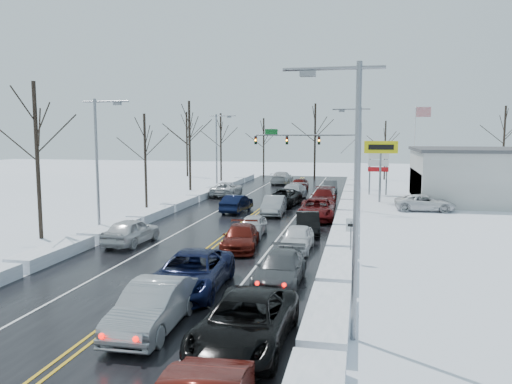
% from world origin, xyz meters
% --- Properties ---
extents(ground, '(160.00, 160.00, 0.00)m').
position_xyz_m(ground, '(0.00, 0.00, 0.00)').
color(ground, white).
rests_on(ground, ground).
extents(road_surface, '(14.00, 84.00, 0.01)m').
position_xyz_m(road_surface, '(0.00, 2.00, 0.01)').
color(road_surface, black).
rests_on(road_surface, ground).
extents(snow_bank_left, '(1.51, 72.00, 0.68)m').
position_xyz_m(snow_bank_left, '(-7.60, 2.00, 0.00)').
color(snow_bank_left, white).
rests_on(snow_bank_left, ground).
extents(snow_bank_right, '(1.51, 72.00, 0.68)m').
position_xyz_m(snow_bank_right, '(7.60, 2.00, 0.00)').
color(snow_bank_right, white).
rests_on(snow_bank_right, ground).
extents(traffic_signal_mast, '(13.28, 0.39, 8.00)m').
position_xyz_m(traffic_signal_mast, '(3.45, 27.99, 5.48)').
color(traffic_signal_mast, slate).
rests_on(traffic_signal_mast, ground).
extents(tires_plus_sign, '(3.20, 0.34, 6.00)m').
position_xyz_m(tires_plus_sign, '(10.50, 15.99, 4.99)').
color(tires_plus_sign, slate).
rests_on(tires_plus_sign, ground).
extents(used_vehicles_sign, '(2.20, 0.22, 4.65)m').
position_xyz_m(used_vehicles_sign, '(10.50, 22.00, 3.32)').
color(used_vehicles_sign, slate).
rests_on(used_vehicles_sign, ground).
extents(speed_limit_sign, '(0.55, 0.09, 2.35)m').
position_xyz_m(speed_limit_sign, '(8.20, -8.00, 1.63)').
color(speed_limit_sign, slate).
rests_on(speed_limit_sign, ground).
extents(flagpole, '(1.87, 1.20, 10.00)m').
position_xyz_m(flagpole, '(15.17, 30.00, 5.93)').
color(flagpole, silver).
rests_on(flagpole, ground).
extents(streetlight_se, '(3.20, 0.25, 9.00)m').
position_xyz_m(streetlight_se, '(8.30, -18.00, 5.31)').
color(streetlight_se, slate).
rests_on(streetlight_se, ground).
extents(streetlight_ne, '(3.20, 0.25, 9.00)m').
position_xyz_m(streetlight_ne, '(8.30, 10.00, 5.31)').
color(streetlight_ne, slate).
rests_on(streetlight_ne, ground).
extents(streetlight_sw, '(3.20, 0.25, 9.00)m').
position_xyz_m(streetlight_sw, '(-8.30, -4.00, 5.31)').
color(streetlight_sw, slate).
rests_on(streetlight_sw, ground).
extents(streetlight_nw, '(3.20, 0.25, 9.00)m').
position_xyz_m(streetlight_nw, '(-8.30, 24.00, 5.31)').
color(streetlight_nw, slate).
rests_on(streetlight_nw, ground).
extents(tree_left_b, '(4.00, 4.00, 10.00)m').
position_xyz_m(tree_left_b, '(-11.50, -6.00, 6.99)').
color(tree_left_b, '#2D231C').
rests_on(tree_left_b, ground).
extents(tree_left_c, '(3.40, 3.40, 8.50)m').
position_xyz_m(tree_left_c, '(-10.50, 8.00, 5.94)').
color(tree_left_c, '#2D231C').
rests_on(tree_left_c, ground).
extents(tree_left_d, '(4.20, 4.20, 10.50)m').
position_xyz_m(tree_left_d, '(-11.20, 22.00, 7.33)').
color(tree_left_d, '#2D231C').
rests_on(tree_left_d, ground).
extents(tree_left_e, '(3.80, 3.80, 9.50)m').
position_xyz_m(tree_left_e, '(-10.80, 34.00, 6.64)').
color(tree_left_e, '#2D231C').
rests_on(tree_left_e, ground).
extents(tree_far_a, '(4.00, 4.00, 10.00)m').
position_xyz_m(tree_far_a, '(-18.00, 40.00, 6.99)').
color(tree_far_a, '#2D231C').
rests_on(tree_far_a, ground).
extents(tree_far_b, '(3.60, 3.60, 9.00)m').
position_xyz_m(tree_far_b, '(-6.00, 41.00, 6.29)').
color(tree_far_b, '#2D231C').
rests_on(tree_far_b, ground).
extents(tree_far_c, '(4.40, 4.40, 11.00)m').
position_xyz_m(tree_far_c, '(2.00, 39.00, 7.68)').
color(tree_far_c, '#2D231C').
rests_on(tree_far_c, ground).
extents(tree_far_d, '(3.40, 3.40, 8.50)m').
position_xyz_m(tree_far_d, '(12.00, 40.50, 5.94)').
color(tree_far_d, '#2D231C').
rests_on(tree_far_d, ground).
extents(tree_far_e, '(4.20, 4.20, 10.50)m').
position_xyz_m(tree_far_e, '(28.00, 41.00, 7.33)').
color(tree_far_e, '#2D231C').
rests_on(tree_far_e, ground).
extents(queued_car_1, '(1.85, 5.04, 1.65)m').
position_xyz_m(queued_car_1, '(1.69, -18.56, 0.00)').
color(queued_car_1, '#96999D').
rests_on(queued_car_1, ground).
extents(queued_car_2, '(3.05, 6.15, 1.68)m').
position_xyz_m(queued_car_2, '(1.61, -14.31, 0.00)').
color(queued_car_2, black).
rests_on(queued_car_2, ground).
extents(queued_car_3, '(2.53, 5.03, 1.40)m').
position_xyz_m(queued_car_3, '(1.81, -6.24, 0.00)').
color(queued_car_3, '#4F110A').
rests_on(queued_car_3, ground).
extents(queued_car_4, '(1.71, 4.05, 1.37)m').
position_xyz_m(queued_car_4, '(1.69, -2.43, 0.00)').
color(queued_car_4, silver).
rests_on(queued_car_4, ground).
extents(queued_car_5, '(1.83, 4.81, 1.57)m').
position_xyz_m(queued_car_5, '(1.62, 6.28, 0.00)').
color(queued_car_5, gray).
rests_on(queued_car_5, ground).
extents(queued_car_6, '(3.26, 5.91, 1.57)m').
position_xyz_m(queued_car_6, '(1.58, 11.52, 0.00)').
color(queued_car_6, black).
rests_on(queued_car_6, ground).
extents(queued_car_7, '(2.79, 5.63, 1.57)m').
position_xyz_m(queued_car_7, '(1.88, 16.11, 0.00)').
color(queued_car_7, '#AEB0B6').
rests_on(queued_car_7, ground).
extents(queued_car_8, '(2.11, 4.57, 1.52)m').
position_xyz_m(queued_car_8, '(1.60, 23.61, 0.00)').
color(queued_car_8, '#460A09').
rests_on(queued_car_8, ground).
extents(queued_car_10, '(2.89, 5.96, 1.63)m').
position_xyz_m(queued_car_10, '(5.14, -19.27, 0.00)').
color(queued_car_10, black).
rests_on(queued_car_10, ground).
extents(queued_car_11, '(2.06, 4.95, 1.43)m').
position_xyz_m(queued_car_11, '(5.18, -12.51, 0.00)').
color(queued_car_11, '#434648').
rests_on(queued_car_11, ground).
extents(queued_car_12, '(1.79, 4.30, 1.45)m').
position_xyz_m(queued_car_12, '(5.11, -5.95, 0.00)').
color(queued_car_12, silver).
rests_on(queued_car_12, ground).
extents(queued_car_13, '(2.10, 4.56, 1.45)m').
position_xyz_m(queued_car_13, '(5.20, -0.99, 0.00)').
color(queued_car_13, black).
rests_on(queued_car_13, ground).
extents(queued_car_14, '(2.93, 5.99, 1.64)m').
position_xyz_m(queued_car_14, '(5.29, 4.75, 0.00)').
color(queued_car_14, '#540B0C').
rests_on(queued_car_14, ground).
extents(queued_car_15, '(2.29, 5.57, 1.61)m').
position_xyz_m(queued_car_15, '(5.28, 12.19, 0.00)').
color(queued_car_15, '#490A09').
rests_on(queued_car_15, ground).
extents(queued_car_16, '(1.90, 4.26, 1.43)m').
position_xyz_m(queued_car_16, '(5.14, 17.28, 0.00)').
color(queued_car_16, '#B8B8BB').
rests_on(queued_car_16, ground).
extents(queued_car_17, '(1.87, 4.37, 1.40)m').
position_xyz_m(queued_car_17, '(5.28, 22.56, 0.00)').
color(queued_car_17, '#3D3F42').
rests_on(queued_car_17, ground).
extents(oncoming_car_0, '(1.97, 4.71, 1.51)m').
position_xyz_m(oncoming_car_0, '(-1.75, 7.06, 0.00)').
color(oncoming_car_0, black).
rests_on(oncoming_car_0, ground).
extents(oncoming_car_1, '(2.60, 5.55, 1.54)m').
position_xyz_m(oncoming_car_1, '(-5.43, 17.26, 0.00)').
color(oncoming_car_1, silver).
rests_on(oncoming_car_1, ground).
extents(oncoming_car_2, '(2.44, 5.80, 1.67)m').
position_xyz_m(oncoming_car_2, '(-1.63, 31.23, 0.00)').
color(oncoming_car_2, silver).
rests_on(oncoming_car_2, ground).
extents(oncoming_car_3, '(2.16, 4.80, 1.60)m').
position_xyz_m(oncoming_car_3, '(-5.06, -6.30, 0.00)').
color(oncoming_car_3, silver).
rests_on(oncoming_car_3, ground).
extents(parked_car_0, '(5.18, 2.48, 1.43)m').
position_xyz_m(parked_car_0, '(14.19, 11.12, 0.00)').
color(parked_car_0, white).
rests_on(parked_car_0, ground).
extents(parked_car_1, '(2.21, 4.87, 1.38)m').
position_xyz_m(parked_car_1, '(16.91, 14.83, 0.00)').
color(parked_car_1, '#3F4144').
rests_on(parked_car_1, ground).
extents(parked_car_2, '(2.13, 4.61, 1.53)m').
position_xyz_m(parked_car_2, '(15.01, 21.24, 0.00)').
color(parked_car_2, black).
rests_on(parked_car_2, ground).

